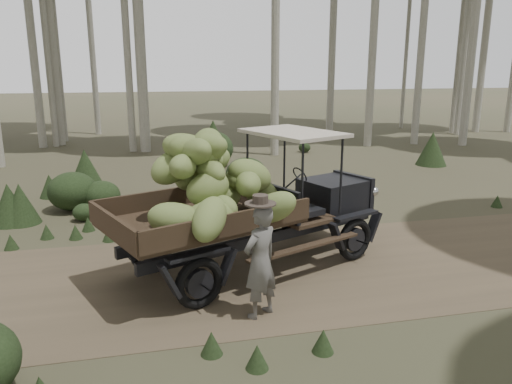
# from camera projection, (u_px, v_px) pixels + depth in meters

# --- Properties ---
(ground) EXTENTS (120.00, 120.00, 0.00)m
(ground) POSITION_uv_depth(u_px,v_px,m) (316.00, 268.00, 8.51)
(ground) COLOR #473D2B
(ground) RESTS_ON ground
(dirt_track) EXTENTS (70.00, 4.00, 0.01)m
(dirt_track) POSITION_uv_depth(u_px,v_px,m) (316.00, 268.00, 8.51)
(dirt_track) COLOR brown
(dirt_track) RESTS_ON ground
(banana_truck) EXTENTS (5.13, 3.50, 2.54)m
(banana_truck) POSITION_uv_depth(u_px,v_px,m) (236.00, 192.00, 7.90)
(banana_truck) COLOR black
(banana_truck) RESTS_ON ground
(farmer) EXTENTS (0.69, 0.64, 1.72)m
(farmer) POSITION_uv_depth(u_px,v_px,m) (260.00, 260.00, 6.69)
(farmer) COLOR #595651
(farmer) RESTS_ON ground
(undergrowth) EXTENTS (23.42, 23.68, 1.38)m
(undergrowth) POSITION_uv_depth(u_px,v_px,m) (216.00, 219.00, 9.47)
(undergrowth) COLOR #233319
(undergrowth) RESTS_ON ground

